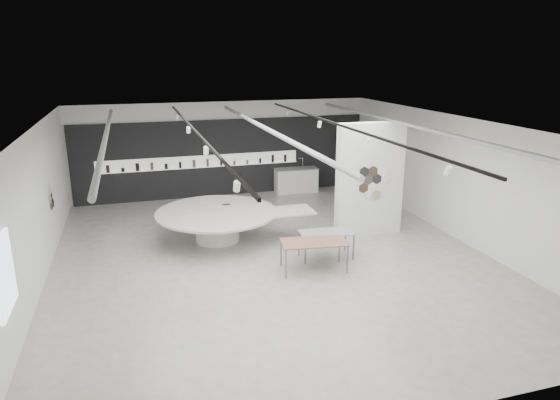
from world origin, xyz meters
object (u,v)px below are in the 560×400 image
object	(u,v)px
partition_column	(370,180)
display_island	(220,221)
sample_table_wood	(314,244)
kitchen_counter	(296,180)
sample_table_stone	(326,234)

from	to	relation	value
partition_column	display_island	bearing A→B (deg)	170.49
display_island	sample_table_wood	world-z (taller)	display_island
display_island	sample_table_wood	distance (m)	3.56
sample_table_wood	display_island	bearing A→B (deg)	124.49
display_island	kitchen_counter	world-z (taller)	kitchen_counter
partition_column	sample_table_stone	bearing A→B (deg)	-144.37
display_island	sample_table_stone	bearing A→B (deg)	-39.80
display_island	sample_table_stone	size ratio (longest dim) A/B	3.12
partition_column	sample_table_stone	world-z (taller)	partition_column
partition_column	display_island	size ratio (longest dim) A/B	0.75
display_island	sample_table_stone	world-z (taller)	display_island
display_island	sample_table_stone	xyz separation A→B (m)	(2.65, -2.23, 0.08)
kitchen_counter	sample_table_wood	bearing A→B (deg)	-103.12
sample_table_wood	sample_table_stone	distance (m)	0.95
partition_column	kitchen_counter	bearing A→B (deg)	96.07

